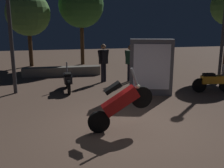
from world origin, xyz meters
The scene contains 10 objects.
ground_plane centered at (0.00, 0.00, 0.00)m, with size 40.00×40.00×0.00m, color brown.
motorcycle_red_foreground centered at (-0.32, -0.17, 0.74)m, with size 1.66×0.30×1.63m.
motorcycle_orange_parked_left centered at (4.16, 2.74, 0.44)m, with size 1.66×0.42×1.11m.
motorcycle_black_parked_right centered at (-1.42, 4.16, 0.44)m, with size 0.31×1.66×1.11m.
person_rider_beside centered at (0.27, 5.43, 1.04)m, with size 0.61×0.43×1.74m.
person_bystander_far centered at (1.47, 5.22, 1.01)m, with size 0.44×0.60×1.69m.
tree_center_bg centered at (-3.35, 10.66, 3.16)m, with size 2.63×2.63×4.49m.
tree_right_bg centered at (-0.15, 10.74, 3.70)m, with size 2.80×2.80×5.11m.
kiosk_billboard centered at (1.66, 2.99, 1.05)m, with size 1.68×0.91×2.10m.
planter_wall_low centered at (-1.57, 7.30, 0.22)m, with size 3.94×0.50×0.45m.
Camera 1 is at (-1.84, -6.33, 2.75)m, focal length 42.39 mm.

